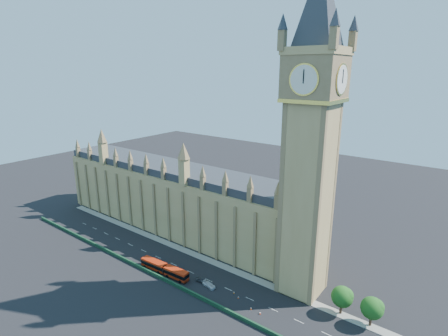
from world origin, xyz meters
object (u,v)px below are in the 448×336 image
Objects in this scene: car_white at (209,285)px; red_bus at (164,269)px; car_grey at (202,280)px; car_silver at (181,273)px.

red_bus is at bearing 107.92° from car_white.
car_white is at bearing -107.56° from car_grey.
red_bus is 4.43× the size of car_grey.
car_grey is 8.43m from car_silver.
car_silver is at bearing 101.32° from car_white.
car_white is at bearing -89.33° from car_silver.
red_bus is at bearing 110.86° from car_silver.
car_silver reaches higher than car_white.
car_silver is 11.65m from car_white.
car_grey is at bearing 85.76° from car_white.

